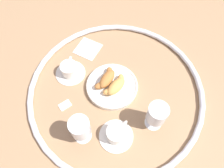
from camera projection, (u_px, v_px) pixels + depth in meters
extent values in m
plane|color=#997551|center=(116.00, 91.00, 0.96)|extent=(2.20, 2.20, 0.00)
torus|color=silver|center=(116.00, 90.00, 0.95)|extent=(0.76, 0.76, 0.02)
cylinder|color=silver|center=(112.00, 86.00, 0.96)|extent=(0.23, 0.23, 0.02)
torus|color=silver|center=(112.00, 85.00, 0.95)|extent=(0.23, 0.23, 0.01)
ellipsoid|color=#D6994C|center=(117.00, 86.00, 0.92)|extent=(0.11, 0.09, 0.04)
ellipsoid|color=#D6994C|center=(121.00, 79.00, 0.95)|extent=(0.05, 0.03, 0.03)
ellipsoid|color=#D6994C|center=(108.00, 92.00, 0.92)|extent=(0.05, 0.05, 0.03)
ellipsoid|color=#AD6B33|center=(107.00, 79.00, 0.94)|extent=(0.11, 0.08, 0.04)
ellipsoid|color=#AD6B33|center=(110.00, 71.00, 0.97)|extent=(0.05, 0.04, 0.03)
ellipsoid|color=#AD6B33|center=(99.00, 86.00, 0.93)|extent=(0.05, 0.05, 0.03)
cylinder|color=silver|center=(116.00, 136.00, 0.86)|extent=(0.14, 0.14, 0.01)
cylinder|color=silver|center=(116.00, 134.00, 0.83)|extent=(0.08, 0.08, 0.05)
cylinder|color=brown|center=(116.00, 132.00, 0.81)|extent=(0.07, 0.07, 0.01)
torus|color=silver|center=(124.00, 125.00, 0.85)|extent=(0.04, 0.03, 0.04)
cylinder|color=silver|center=(70.00, 73.00, 1.00)|extent=(0.14, 0.14, 0.01)
cylinder|color=silver|center=(69.00, 69.00, 0.98)|extent=(0.08, 0.08, 0.05)
cylinder|color=brown|center=(69.00, 66.00, 0.96)|extent=(0.07, 0.07, 0.01)
torus|color=silver|center=(71.00, 61.00, 1.00)|extent=(0.04, 0.02, 0.04)
cylinder|color=white|center=(83.00, 135.00, 0.86)|extent=(0.07, 0.07, 0.01)
cylinder|color=white|center=(82.00, 133.00, 0.83)|extent=(0.01, 0.01, 0.05)
cylinder|color=white|center=(80.00, 127.00, 0.78)|extent=(0.08, 0.08, 0.08)
cylinder|color=yellow|center=(80.00, 128.00, 0.78)|extent=(0.07, 0.07, 0.06)
cylinder|color=white|center=(153.00, 123.00, 0.89)|extent=(0.07, 0.07, 0.01)
cylinder|color=white|center=(154.00, 120.00, 0.86)|extent=(0.01, 0.01, 0.05)
cylinder|color=white|center=(157.00, 114.00, 0.80)|extent=(0.08, 0.08, 0.08)
cylinder|color=yellow|center=(157.00, 114.00, 0.80)|extent=(0.07, 0.07, 0.07)
cube|color=white|center=(65.00, 105.00, 0.92)|extent=(0.06, 0.06, 0.01)
cube|color=silver|center=(88.00, 49.00, 1.07)|extent=(0.13, 0.13, 0.01)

